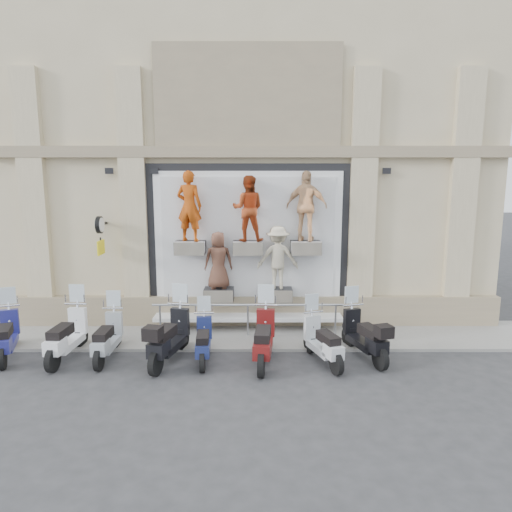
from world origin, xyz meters
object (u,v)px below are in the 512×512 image
object	(u,v)px
scooter_b	(66,325)
scooter_c	(107,328)
guard_rail	(248,321)
scooter_h	(364,326)
scooter_g	(323,332)
scooter_d	(169,327)
scooter_f	(264,328)
scooter_e	(203,332)
clock_sign_bracket	(100,230)
scooter_a	(5,326)

from	to	relation	value
scooter_b	scooter_c	distance (m)	0.94
guard_rail	scooter_h	bearing A→B (deg)	-26.25
guard_rail	scooter_h	xyz separation A→B (m)	(2.73, -1.35, 0.33)
scooter_b	scooter_g	bearing A→B (deg)	0.41
scooter_c	scooter_d	xyz separation A→B (m)	(1.48, -0.18, 0.10)
scooter_f	scooter_e	bearing A→B (deg)	-179.85
clock_sign_bracket	scooter_a	world-z (taller)	clock_sign_bracket
guard_rail	scooter_d	distance (m)	2.39
scooter_d	scooter_f	size ratio (longest dim) A/B	1.00
guard_rail	clock_sign_bracket	distance (m)	4.57
guard_rail	scooter_c	bearing A→B (deg)	-156.81
scooter_a	scooter_d	bearing A→B (deg)	-23.23
scooter_a	scooter_c	bearing A→B (deg)	-21.03
scooter_a	scooter_c	size ratio (longest dim) A/B	1.05
scooter_d	scooter_g	xyz separation A→B (m)	(3.48, -0.08, -0.10)
scooter_a	scooter_c	xyz separation A→B (m)	(2.38, -0.06, -0.03)
scooter_d	guard_rail	bearing A→B (deg)	54.85
scooter_g	scooter_f	bearing A→B (deg)	160.91
scooter_c	scooter_g	bearing A→B (deg)	-3.51
guard_rail	scooter_f	bearing A→B (deg)	-76.61
scooter_a	scooter_e	world-z (taller)	scooter_a
clock_sign_bracket	scooter_e	bearing A→B (deg)	-34.33
clock_sign_bracket	scooter_c	bearing A→B (deg)	-70.32
scooter_c	scooter_f	bearing A→B (deg)	-4.45
scooter_d	scooter_f	world-z (taller)	scooter_d
scooter_c	scooter_h	bearing A→B (deg)	-0.14
scooter_b	scooter_g	size ratio (longest dim) A/B	1.10
scooter_f	scooter_g	bearing A→B (deg)	4.66
scooter_e	scooter_h	bearing A→B (deg)	-1.17
scooter_f	scooter_g	size ratio (longest dim) A/B	1.13
guard_rail	scooter_b	bearing A→B (deg)	-161.54
clock_sign_bracket	scooter_d	distance (m)	3.55
scooter_h	scooter_c	bearing A→B (deg)	163.11
scooter_g	scooter_e	bearing A→B (deg)	158.61
scooter_g	scooter_h	xyz separation A→B (m)	(1.01, 0.30, 0.05)
clock_sign_bracket	scooter_f	xyz separation A→B (m)	(4.29, -2.10, -1.96)
scooter_c	scooter_h	distance (m)	5.97
scooter_f	clock_sign_bracket	bearing A→B (deg)	158.98
guard_rail	scooter_h	world-z (taller)	scooter_h
scooter_e	scooter_g	xyz separation A→B (m)	(2.72, -0.13, 0.04)
scooter_a	scooter_d	size ratio (longest dim) A/B	0.93
scooter_b	scooter_c	world-z (taller)	scooter_b
scooter_e	scooter_f	world-z (taller)	scooter_f
scooter_d	scooter_a	bearing A→B (deg)	-170.53
scooter_e	scooter_d	bearing A→B (deg)	-179.65
scooter_c	scooter_f	distance (m)	3.64
scooter_d	scooter_c	bearing A→B (deg)	-174.03
scooter_a	scooter_b	distance (m)	1.44
scooter_d	scooter_g	size ratio (longest dim) A/B	1.14
guard_rail	scooter_d	bearing A→B (deg)	-138.18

